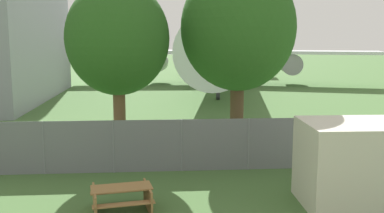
% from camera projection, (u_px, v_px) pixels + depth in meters
% --- Properties ---
extents(perimeter_fence, '(56.07, 0.07, 1.99)m').
position_uv_depth(perimeter_fence, '(248.00, 144.00, 17.09)').
color(perimeter_fence, slate).
rests_on(perimeter_fence, ground).
extents(airplane, '(31.81, 40.69, 13.42)m').
position_uv_depth(airplane, '(222.00, 46.00, 45.41)').
color(airplane, silver).
rests_on(airplane, ground).
extents(portable_cabin, '(4.90, 2.60, 2.55)m').
position_uv_depth(portable_cabin, '(383.00, 164.00, 13.47)').
color(portable_cabin, beige).
rests_on(portable_cabin, ground).
extents(picnic_bench_near_cabin, '(1.97, 1.70, 0.76)m').
position_uv_depth(picnic_bench_near_cabin, '(122.00, 196.00, 13.01)').
color(picnic_bench_near_cabin, olive).
rests_on(picnic_bench_near_cabin, ground).
extents(tree_near_hangar, '(4.03, 4.03, 7.20)m').
position_uv_depth(tree_near_hangar, '(118.00, 39.00, 17.38)').
color(tree_near_hangar, brown).
rests_on(tree_near_hangar, ground).
extents(tree_behind_benches, '(4.76, 4.76, 8.02)m').
position_uv_depth(tree_behind_benches, '(238.00, 29.00, 18.52)').
color(tree_behind_benches, '#4C3823').
rests_on(tree_behind_benches, ground).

